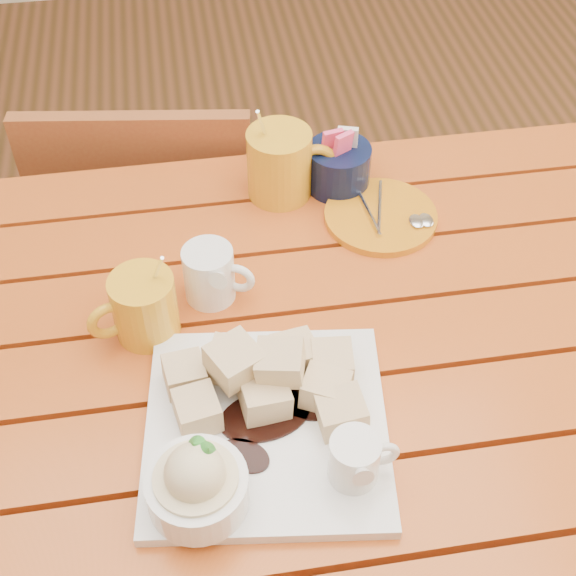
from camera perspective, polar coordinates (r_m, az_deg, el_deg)
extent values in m
cube|color=#A94A15|center=(0.88, 1.72, -16.48)|extent=(1.20, 0.11, 0.03)
cube|color=#A94A15|center=(0.94, 0.46, -10.32)|extent=(1.20, 0.11, 0.03)
cube|color=#A94A15|center=(1.00, -0.61, -4.90)|extent=(1.20, 0.11, 0.03)
cube|color=#A94A15|center=(1.08, -1.52, -0.20)|extent=(1.20, 0.11, 0.03)
cube|color=#A94A15|center=(1.16, -2.31, 3.88)|extent=(1.20, 0.11, 0.03)
cube|color=#A94A15|center=(1.24, -3.00, 7.40)|extent=(1.20, 0.11, 0.03)
cube|color=#A94A15|center=(1.29, -3.00, 5.99)|extent=(1.12, 0.04, 0.08)
cylinder|color=#A94A15|center=(1.64, 16.92, -1.02)|extent=(0.06, 0.06, 0.72)
cube|color=white|center=(0.91, -1.55, -9.87)|extent=(0.30, 0.30, 0.02)
cube|color=#BF8A3A|center=(0.94, 3.15, -5.30)|extent=(0.05, 0.05, 0.04)
cube|color=#BF8A3A|center=(0.94, 0.47, -4.76)|extent=(0.06, 0.06, 0.04)
cube|color=#BF8A3A|center=(0.90, -6.48, -8.65)|extent=(0.06, 0.06, 0.04)
cube|color=#BF8A3A|center=(0.91, 2.68, -7.23)|extent=(0.06, 0.06, 0.04)
cube|color=#BF8A3A|center=(0.90, -0.56, -5.31)|extent=(0.06, 0.06, 0.04)
cube|color=#BF8A3A|center=(0.94, -4.18, -5.22)|extent=(0.06, 0.06, 0.04)
cube|color=#BF8A3A|center=(0.89, 3.80, -8.81)|extent=(0.05, 0.05, 0.04)
cube|color=#BF8A3A|center=(0.93, -7.37, -6.12)|extent=(0.05, 0.05, 0.04)
cube|color=#BF8A3A|center=(0.90, -1.64, -7.79)|extent=(0.05, 0.05, 0.04)
cube|color=#BF8A3A|center=(0.90, -3.82, -5.19)|extent=(0.07, 0.07, 0.04)
cylinder|color=white|center=(0.85, -6.45, -14.03)|extent=(0.11, 0.11, 0.04)
cylinder|color=beige|center=(0.84, -6.52, -13.64)|extent=(0.09, 0.09, 0.03)
sphere|color=beige|center=(0.82, -6.64, -12.94)|extent=(0.06, 0.06, 0.06)
cone|color=#2D832B|center=(0.80, -5.79, -11.41)|extent=(0.03, 0.04, 0.03)
cone|color=#2D832B|center=(0.81, -6.61, -10.99)|extent=(0.03, 0.03, 0.02)
cylinder|color=white|center=(0.85, 4.72, -12.03)|extent=(0.05, 0.05, 0.06)
cylinder|color=black|center=(0.83, 4.83, -11.13)|extent=(0.04, 0.04, 0.01)
cone|color=white|center=(0.82, 5.22, -12.84)|extent=(0.02, 0.02, 0.03)
torus|color=white|center=(0.86, 6.78, -11.64)|extent=(0.04, 0.01, 0.04)
cylinder|color=orange|center=(0.99, -10.15, -1.32)|extent=(0.08, 0.08, 0.09)
cylinder|color=black|center=(0.97, -10.44, 0.17)|extent=(0.07, 0.07, 0.01)
torus|color=orange|center=(0.99, -12.62, -2.27)|extent=(0.06, 0.03, 0.06)
cylinder|color=silver|center=(0.98, -9.63, 0.38)|extent=(0.04, 0.04, 0.12)
cylinder|color=orange|center=(1.17, -0.62, 8.81)|extent=(0.09, 0.09, 0.10)
cylinder|color=black|center=(1.14, -0.64, 10.54)|extent=(0.08, 0.08, 0.01)
torus|color=orange|center=(1.17, 2.06, 8.85)|extent=(0.07, 0.02, 0.06)
cylinder|color=silver|center=(1.16, -1.50, 10.48)|extent=(0.04, 0.06, 0.14)
cylinder|color=white|center=(1.03, -5.64, 1.00)|extent=(0.07, 0.07, 0.08)
cylinder|color=white|center=(1.00, -5.78, 2.39)|extent=(0.05, 0.05, 0.01)
cone|color=white|center=(0.99, -5.58, 0.76)|extent=(0.03, 0.03, 0.03)
torus|color=white|center=(1.03, -3.51, 1.32)|extent=(0.05, 0.03, 0.05)
cylinder|color=black|center=(1.20, 3.62, 8.55)|extent=(0.09, 0.09, 0.07)
cube|color=#FF4579|center=(1.17, 3.16, 10.27)|extent=(0.03, 0.02, 0.04)
cube|color=white|center=(1.17, 4.26, 10.48)|extent=(0.03, 0.02, 0.04)
cube|color=#FF4579|center=(1.16, 3.92, 10.05)|extent=(0.03, 0.03, 0.04)
cylinder|color=orange|center=(1.16, 6.60, 5.09)|extent=(0.16, 0.16, 0.01)
cylinder|color=silver|center=(1.16, 5.67, 5.63)|extent=(0.02, 0.12, 0.01)
cylinder|color=silver|center=(1.16, 6.53, 5.71)|extent=(0.04, 0.11, 0.01)
ellipsoid|color=silver|center=(1.15, 9.13, 4.72)|extent=(0.02, 0.03, 0.01)
ellipsoid|color=silver|center=(1.15, 9.78, 4.78)|extent=(0.02, 0.03, 0.01)
cube|color=brown|center=(1.68, -8.64, 3.76)|extent=(0.43, 0.43, 0.03)
cylinder|color=brown|center=(1.92, -2.74, 2.71)|extent=(0.03, 0.03, 0.38)
cylinder|color=brown|center=(1.96, -12.28, 2.54)|extent=(0.03, 0.03, 0.38)
cylinder|color=brown|center=(1.70, -2.92, -4.90)|extent=(0.03, 0.03, 0.38)
cylinder|color=brown|center=(1.75, -13.67, -4.90)|extent=(0.03, 0.03, 0.38)
cube|color=brown|center=(1.41, -10.18, 5.33)|extent=(0.38, 0.08, 0.40)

